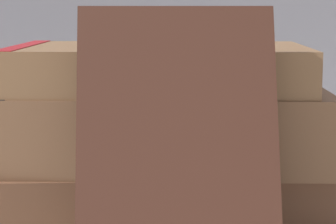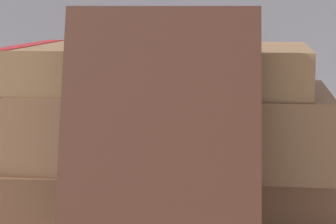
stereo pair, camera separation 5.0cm
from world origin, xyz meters
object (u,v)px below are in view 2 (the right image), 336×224
at_px(book_flat_top, 154,67).
at_px(pocket_watch, 210,43).
at_px(book_flat_middle, 160,123).
at_px(book_leaning_front, 163,150).
at_px(book_flat_bottom, 149,183).
at_px(reading_glasses, 84,167).

height_order(book_flat_top, pocket_watch, pocket_watch).
xyz_separation_m(book_flat_top, pocket_watch, (0.04, -0.01, 0.02)).
bearing_deg(pocket_watch, book_flat_middle, 154.77).
bearing_deg(book_leaning_front, book_flat_bottom, 99.45).
distance_m(book_flat_top, pocket_watch, 0.04).
relative_size(book_flat_top, reading_glasses, 2.05).
xyz_separation_m(pocket_watch, reading_glasses, (-0.11, 0.15, -0.12)).
distance_m(book_flat_top, reading_glasses, 0.19).
distance_m(book_flat_bottom, reading_glasses, 0.14).
relative_size(book_flat_middle, book_leaning_front, 1.51).
bearing_deg(book_flat_middle, book_flat_top, -130.92).
bearing_deg(book_flat_top, book_leaning_front, -78.56).
distance_m(book_flat_bottom, pocket_watch, 0.11).
bearing_deg(book_flat_bottom, book_leaning_front, -82.12).
xyz_separation_m(book_flat_bottom, book_flat_top, (0.00, -0.01, 0.08)).
bearing_deg(reading_glasses, book_leaning_front, -79.32).
bearing_deg(reading_glasses, book_flat_bottom, -70.31).
bearing_deg(book_leaning_front, book_flat_middle, 95.64).
height_order(book_flat_top, reading_glasses, book_flat_top).
height_order(book_flat_bottom, pocket_watch, pocket_watch).
distance_m(book_flat_bottom, book_leaning_front, 0.12).
height_order(book_flat_middle, book_flat_top, book_flat_top).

